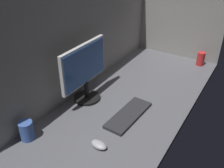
{
  "coord_description": "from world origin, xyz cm",
  "views": [
    {
      "loc": [
        -131.32,
        -65.84,
        97.65
      ],
      "look_at": [
        -7.0,
        0.0,
        14.0
      ],
      "focal_mm": 40.54,
      "sensor_mm": 36.0,
      "label": 1
    }
  ],
  "objects_px": {
    "mouse": "(99,145)",
    "mug_ceramic_blue": "(27,131)",
    "keyboard": "(129,115)",
    "monitor": "(85,70)",
    "mug_red_plastic": "(201,59)"
  },
  "relations": [
    {
      "from": "monitor",
      "to": "mouse",
      "type": "distance_m",
      "value": 0.52
    },
    {
      "from": "keyboard",
      "to": "mug_ceramic_blue",
      "type": "xyz_separation_m",
      "value": [
        -0.47,
        0.38,
        0.05
      ]
    },
    {
      "from": "mouse",
      "to": "mug_ceramic_blue",
      "type": "bearing_deg",
      "value": 118.85
    },
    {
      "from": "keyboard",
      "to": "mug_red_plastic",
      "type": "height_order",
      "value": "mug_red_plastic"
    },
    {
      "from": "monitor",
      "to": "mug_ceramic_blue",
      "type": "bearing_deg",
      "value": 175.63
    },
    {
      "from": "keyboard",
      "to": "mouse",
      "type": "bearing_deg",
      "value": -178.21
    },
    {
      "from": "monitor",
      "to": "keyboard",
      "type": "xyz_separation_m",
      "value": [
        -0.02,
        -0.34,
        -0.21
      ]
    },
    {
      "from": "mug_ceramic_blue",
      "to": "mug_red_plastic",
      "type": "bearing_deg",
      "value": -21.5
    },
    {
      "from": "monitor",
      "to": "mug_red_plastic",
      "type": "xyz_separation_m",
      "value": [
        0.94,
        -0.52,
        -0.16
      ]
    },
    {
      "from": "monitor",
      "to": "keyboard",
      "type": "bearing_deg",
      "value": -93.33
    },
    {
      "from": "keyboard",
      "to": "mug_ceramic_blue",
      "type": "bearing_deg",
      "value": 144.09
    },
    {
      "from": "mouse",
      "to": "mug_ceramic_blue",
      "type": "xyz_separation_m",
      "value": [
        -0.15,
        0.37,
        0.04
      ]
    },
    {
      "from": "mouse",
      "to": "mug_ceramic_blue",
      "type": "distance_m",
      "value": 0.4
    },
    {
      "from": "keyboard",
      "to": "mouse",
      "type": "xyz_separation_m",
      "value": [
        -0.32,
        0.01,
        0.01
      ]
    },
    {
      "from": "mug_ceramic_blue",
      "to": "monitor",
      "type": "bearing_deg",
      "value": -4.37
    }
  ]
}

